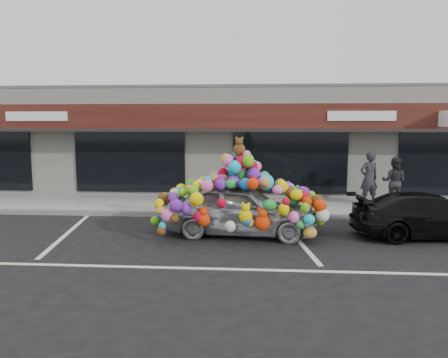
# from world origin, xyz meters

# --- Properties ---
(ground) EXTENTS (90.00, 90.00, 0.00)m
(ground) POSITION_xyz_m (0.00, 0.00, 0.00)
(ground) COLOR black
(ground) RESTS_ON ground
(shop_building) EXTENTS (24.00, 7.20, 4.31)m
(shop_building) POSITION_xyz_m (0.00, 8.44, 2.16)
(shop_building) COLOR white
(shop_building) RESTS_ON ground
(sidewalk) EXTENTS (26.00, 3.00, 0.15)m
(sidewalk) POSITION_xyz_m (0.00, 4.00, 0.07)
(sidewalk) COLOR gray
(sidewalk) RESTS_ON ground
(kerb) EXTENTS (26.00, 0.18, 0.16)m
(kerb) POSITION_xyz_m (0.00, 2.50, 0.07)
(kerb) COLOR slate
(kerb) RESTS_ON ground
(parking_stripe_left) EXTENTS (0.73, 4.37, 0.01)m
(parking_stripe_left) POSITION_xyz_m (-3.20, 0.20, 0.00)
(parking_stripe_left) COLOR silver
(parking_stripe_left) RESTS_ON ground
(parking_stripe_mid) EXTENTS (0.73, 4.37, 0.01)m
(parking_stripe_mid) POSITION_xyz_m (2.80, 0.20, 0.00)
(parking_stripe_mid) COLOR silver
(parking_stripe_mid) RESTS_ON ground
(lane_line) EXTENTS (14.00, 0.12, 0.01)m
(lane_line) POSITION_xyz_m (2.00, -2.30, 0.00)
(lane_line) COLOR silver
(lane_line) RESTS_ON ground
(toy_car) EXTENTS (2.91, 4.41, 2.49)m
(toy_car) POSITION_xyz_m (1.35, 0.45, 0.84)
(toy_car) COLOR #B3B9BE
(toy_car) RESTS_ON ground
(black_sedan) EXTENTS (1.96, 4.04, 1.13)m
(black_sedan) POSITION_xyz_m (6.19, 0.57, 0.57)
(black_sedan) COLOR black
(black_sedan) RESTS_ON ground
(pedestrian_a) EXTENTS (0.76, 0.61, 1.81)m
(pedestrian_a) POSITION_xyz_m (5.56, 4.17, 1.06)
(pedestrian_a) COLOR black
(pedestrian_a) RESTS_ON sidewalk
(pedestrian_b) EXTENTS (0.97, 0.88, 1.62)m
(pedestrian_b) POSITION_xyz_m (6.36, 4.09, 0.96)
(pedestrian_b) COLOR black
(pedestrian_b) RESTS_ON sidewalk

